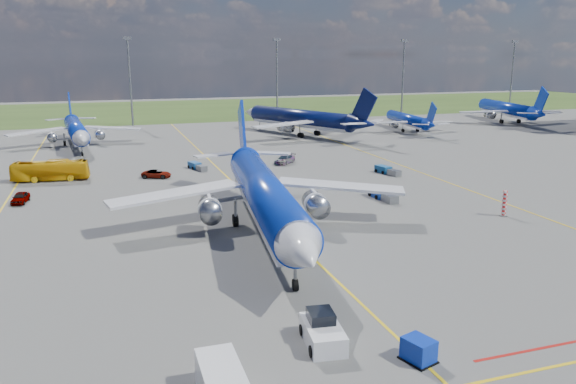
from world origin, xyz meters
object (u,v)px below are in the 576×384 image
object	(u,v)px
pushback_tug	(322,331)
baggage_tug_c	(197,166)
bg_jet_ene	(505,122)
service_car_c	(285,159)
uld_container	(419,350)
bg_jet_n	(300,135)
service_car_a	(20,198)
bg_jet_ne	(407,131)
service_car_b	(156,174)
apron_bus	(50,171)
baggage_tug_w	(382,195)
bg_jet_nnw	(78,146)
main_airliner	(265,233)
baggage_tug_e	(387,171)
warning_post	(504,203)

from	to	relation	value
pushback_tug	baggage_tug_c	world-z (taller)	pushback_tug
bg_jet_ene	service_car_c	xyz separation A→B (m)	(-77.08, -38.84, 0.74)
uld_container	service_car_c	world-z (taller)	service_car_c
bg_jet_n	bg_jet_ene	xyz separation A→B (m)	(62.92, 6.76, 0.00)
bg_jet_n	service_car_a	distance (m)	71.32
bg_jet_ne	service_car_a	bearing A→B (deg)	36.25
bg_jet_ne	service_car_b	bearing A→B (deg)	36.36
apron_bus	baggage_tug_c	world-z (taller)	apron_bus
bg_jet_ne	baggage_tug_w	distance (m)	69.02
bg_jet_ne	baggage_tug_w	bearing A→B (deg)	64.49
bg_jet_nnw	baggage_tug_c	world-z (taller)	bg_jet_nnw
baggage_tug_w	bg_jet_n	bearing A→B (deg)	78.51
bg_jet_nnw	baggage_tug_c	bearing A→B (deg)	-63.83
main_airliner	apron_bus	xyz separation A→B (m)	(-23.39, 34.15, 1.52)
bg_jet_n	service_car_a	size ratio (longest dim) A/B	10.73
main_airliner	bg_jet_nnw	bearing A→B (deg)	114.27
pushback_tug	baggage_tug_e	xyz separation A→B (m)	(29.36, 46.39, -0.30)
warning_post	uld_container	size ratio (longest dim) A/B	1.65
baggage_tug_c	bg_jet_n	bearing A→B (deg)	30.24
bg_jet_ne	bg_jet_nnw	bearing A→B (deg)	7.12
service_car_a	baggage_tug_e	size ratio (longest dim) A/B	0.78
bg_jet_nnw	bg_jet_ne	bearing A→B (deg)	-5.63
bg_jet_n	uld_container	distance (m)	98.92
apron_bus	service_car_a	world-z (taller)	apron_bus
main_airliner	service_car_b	bearing A→B (deg)	111.92
bg_jet_nnw	apron_bus	bearing A→B (deg)	-100.37
bg_jet_ene	main_airliner	world-z (taller)	main_airliner
bg_jet_ene	uld_container	xyz separation A→B (m)	(-88.98, -102.19, 0.73)
service_car_b	apron_bus	bearing A→B (deg)	100.11
baggage_tug_c	bg_jet_nnw	bearing A→B (deg)	104.43
bg_jet_n	bg_jet_nnw	bearing A→B (deg)	-23.84
service_car_a	baggage_tug_c	world-z (taller)	service_car_a
baggage_tug_c	service_car_a	bearing A→B (deg)	-167.29
pushback_tug	baggage_tug_e	bearing A→B (deg)	65.11
bg_jet_n	main_airliner	world-z (taller)	main_airliner
warning_post	service_car_a	xyz separation A→B (m)	(-54.12, 24.03, -0.81)
apron_bus	baggage_tug_e	size ratio (longest dim) A/B	2.12
service_car_a	baggage_tug_e	bearing A→B (deg)	9.87
bg_jet_nnw	main_airliner	size ratio (longest dim) A/B	0.81
warning_post	uld_container	world-z (taller)	warning_post
bg_jet_ne	main_airliner	bearing A→B (deg)	57.41
bg_jet_n	baggage_tug_e	bearing A→B (deg)	62.99
apron_bus	bg_jet_n	bearing A→B (deg)	-51.06
pushback_tug	service_car_a	xyz separation A→B (m)	(-23.15, 44.97, -0.13)
service_car_a	service_car_c	distance (m)	42.40
bg_jet_nnw	service_car_b	size ratio (longest dim) A/B	8.42
bg_jet_ene	service_car_a	world-z (taller)	bg_jet_ene
pushback_tug	service_car_c	world-z (taller)	pushback_tug
bg_jet_ene	service_car_c	size ratio (longest dim) A/B	7.83
service_car_a	bg_jet_n	bearing A→B (deg)	49.10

